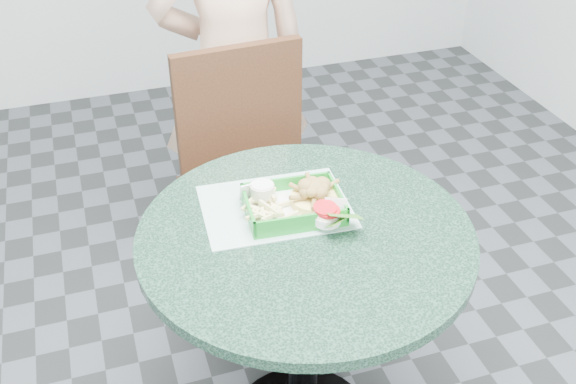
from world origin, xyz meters
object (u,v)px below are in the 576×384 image
object	(u,v)px
diner_person	(234,62)
food_basket	(293,214)
dining_chair	(250,167)
sauce_ramekin	(261,197)
cafe_table	(305,289)
crab_sandwich	(314,197)

from	to	relation	value
diner_person	food_basket	size ratio (longest dim) A/B	6.71
dining_chair	sauce_ramekin	xyz separation A→B (m)	(-0.11, -0.55, 0.27)
cafe_table	dining_chair	xyz separation A→B (m)	(0.04, 0.68, -0.05)
cafe_table	dining_chair	distance (m)	0.68
dining_chair	diner_person	world-z (taller)	diner_person
cafe_table	sauce_ramekin	size ratio (longest dim) A/B	13.37
sauce_ramekin	diner_person	bearing A→B (deg)	80.45
cafe_table	crab_sandwich	bearing A→B (deg)	59.59
dining_chair	sauce_ramekin	distance (m)	0.62
dining_chair	food_basket	xyz separation A→B (m)	(-0.04, -0.60, 0.23)
food_basket	sauce_ramekin	distance (m)	0.09
cafe_table	sauce_ramekin	distance (m)	0.27
dining_chair	crab_sandwich	xyz separation A→B (m)	(0.01, -0.59, 0.27)
cafe_table	food_basket	distance (m)	0.20
crab_sandwich	cafe_table	bearing A→B (deg)	-120.41
sauce_ramekin	crab_sandwich	bearing A→B (deg)	-17.29
sauce_ramekin	cafe_table	bearing A→B (deg)	-59.92
diner_person	crab_sandwich	bearing A→B (deg)	89.01
cafe_table	diner_person	distance (m)	0.98
cafe_table	food_basket	size ratio (longest dim) A/B	3.47
diner_person	food_basket	bearing A→B (deg)	85.29
diner_person	sauce_ramekin	xyz separation A→B (m)	(-0.14, -0.83, -0.00)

